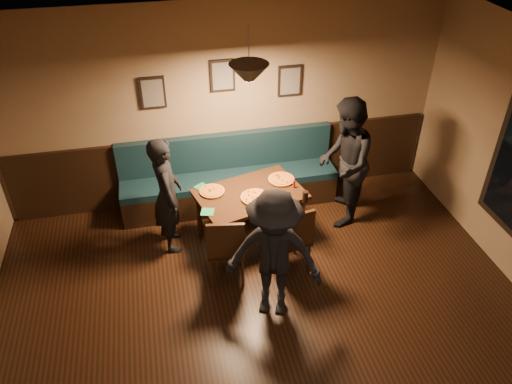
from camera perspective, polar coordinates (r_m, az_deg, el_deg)
ceiling at (r=3.15m, az=5.84°, el=5.98°), size 7.00×7.00×0.00m
wall_back at (r=6.83m, az=-3.72°, el=9.62°), size 6.00×0.00×6.00m
wainscot at (r=7.23m, az=-3.41°, el=3.07°), size 5.88×0.06×1.00m
booth_bench at (r=7.01m, az=-3.04°, el=1.93°), size 3.00×0.60×1.00m
picture_left at (r=6.62m, az=-11.62°, el=10.97°), size 0.32×0.04×0.42m
picture_center at (r=6.62m, az=-3.82°, el=13.03°), size 0.32×0.04×0.42m
picture_right at (r=6.86m, az=3.85°, el=12.48°), size 0.32×0.04×0.42m
pendant_lamp at (r=5.55m, az=-0.80°, el=13.13°), size 0.44×0.44×0.25m
dining_table at (r=6.50m, az=-0.67°, el=-2.61°), size 1.47×1.14×0.70m
chair_near_left at (r=5.85m, az=-3.38°, el=-6.14°), size 0.48×0.48×0.95m
chair_near_right at (r=5.98m, az=3.78°, el=-5.08°), size 0.48×0.48×0.95m
diner_left at (r=6.22m, az=-10.02°, el=-0.35°), size 0.39×0.58×1.55m
diner_right at (r=6.63m, az=10.00°, el=3.24°), size 0.94×1.05×1.77m
diner_front at (r=5.26m, az=2.03°, el=-7.27°), size 1.16×0.91×1.57m
pizza_a at (r=6.32m, az=-4.99°, el=0.10°), size 0.42×0.42×0.04m
pizza_b at (r=6.18m, az=-0.08°, el=-0.60°), size 0.39×0.39×0.04m
pizza_c at (r=6.53m, az=2.87°, el=1.45°), size 0.39×0.39×0.04m
soda_glass at (r=6.12m, az=5.59°, el=-0.55°), size 0.08×0.08×0.15m
tabasco_bottle at (r=6.38m, az=4.34°, el=1.01°), size 0.04×0.04×0.13m
napkin_a at (r=6.44m, az=-6.17°, el=0.57°), size 0.21×0.21×0.01m
napkin_b at (r=6.00m, az=-5.51°, el=-2.25°), size 0.19×0.19×0.01m
cutlery_set at (r=6.01m, az=0.31°, el=-2.00°), size 0.19×0.02×0.00m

